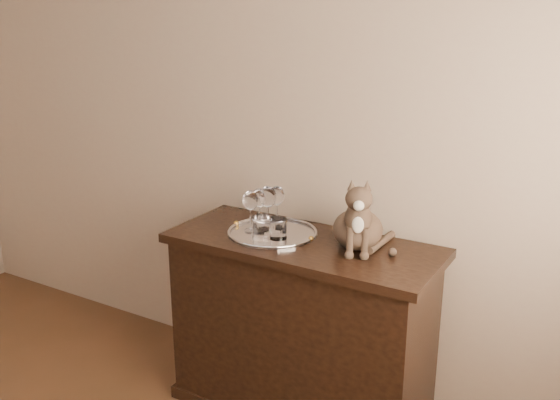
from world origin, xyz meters
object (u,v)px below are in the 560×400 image
(wine_glass_b, at_px, (277,206))
(wine_glass_c, at_px, (251,211))
(wine_glass_d, at_px, (268,208))
(tumbler_a, at_px, (278,228))
(wine_glass_a, at_px, (259,208))
(tumbler_b, at_px, (262,227))
(sideboard, at_px, (302,329))
(tray, at_px, (272,234))
(cat, at_px, (358,211))

(wine_glass_b, distance_m, wine_glass_c, 0.14)
(wine_glass_d, bearing_deg, tumbler_a, -36.00)
(wine_glass_b, relative_size, wine_glass_d, 0.92)
(wine_glass_a, distance_m, wine_glass_b, 0.08)
(wine_glass_c, relative_size, wine_glass_d, 0.92)
(tumbler_b, bearing_deg, tumbler_a, 30.16)
(sideboard, bearing_deg, wine_glass_b, 152.97)
(tray, xyz_separation_m, cat, (0.39, 0.05, 0.16))
(tumbler_b, bearing_deg, wine_glass_d, 107.92)
(tray, distance_m, cat, 0.42)
(wine_glass_c, xyz_separation_m, tumbler_a, (0.15, -0.02, -0.05))
(tray, bearing_deg, tumbler_a, -39.38)
(wine_glass_a, relative_size, cat, 0.57)
(sideboard, xyz_separation_m, wine_glass_c, (-0.25, -0.02, 0.53))
(wine_glass_b, xyz_separation_m, wine_glass_c, (-0.06, -0.12, 0.00))
(wine_glass_c, distance_m, wine_glass_d, 0.08)
(sideboard, xyz_separation_m, tumbler_b, (-0.16, -0.08, 0.48))
(tray, xyz_separation_m, wine_glass_a, (-0.09, 0.03, 0.10))
(wine_glass_b, relative_size, cat, 0.58)
(tumbler_a, distance_m, tumbler_b, 0.07)
(tray, bearing_deg, tumbler_b, -93.40)
(wine_glass_b, distance_m, cat, 0.43)
(wine_glass_b, bearing_deg, tumbler_b, -80.54)
(tumbler_a, bearing_deg, cat, 16.07)
(cat, bearing_deg, tumbler_b, 175.16)
(tray, relative_size, cat, 1.24)
(wine_glass_c, bearing_deg, wine_glass_d, 40.18)
(sideboard, height_order, wine_glass_b, wine_glass_b)
(tumbler_b, xyz_separation_m, cat, (0.39, 0.13, 0.10))
(tumbler_a, xyz_separation_m, tumbler_b, (-0.06, -0.03, 0.00))
(tray, distance_m, tumbler_b, 0.10)
(wine_glass_a, relative_size, tumbler_a, 2.06)
(wine_glass_c, distance_m, cat, 0.49)
(wine_glass_c, distance_m, tumbler_b, 0.11)
(wine_glass_a, distance_m, tumbler_b, 0.15)
(wine_glass_a, relative_size, wine_glass_b, 0.98)
(wine_glass_a, bearing_deg, wine_glass_d, -10.86)
(wine_glass_a, xyz_separation_m, tumbler_a, (0.14, -0.08, -0.05))
(wine_glass_a, relative_size, wine_glass_c, 0.98)
(wine_glass_b, bearing_deg, sideboard, -27.03)
(wine_glass_a, distance_m, cat, 0.48)
(tray, relative_size, tumbler_a, 4.45)
(wine_glass_a, bearing_deg, wine_glass_c, -98.06)
(wine_glass_c, bearing_deg, sideboard, 5.67)
(wine_glass_c, bearing_deg, tumbler_a, -6.46)
(wine_glass_a, height_order, tumbler_a, wine_glass_a)
(tray, xyz_separation_m, wine_glass_d, (-0.04, 0.02, 0.11))
(tumbler_b, bearing_deg, tray, 86.60)
(wine_glass_b, xyz_separation_m, tumbler_a, (0.09, -0.14, -0.05))
(wine_glass_d, xyz_separation_m, cat, (0.42, 0.03, 0.05))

